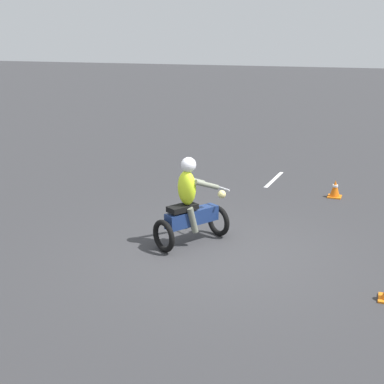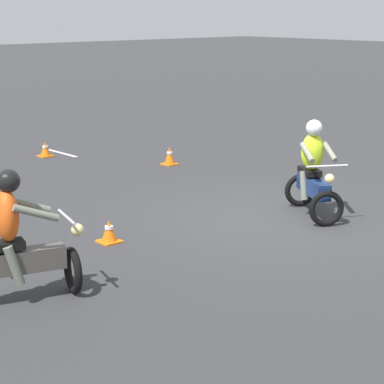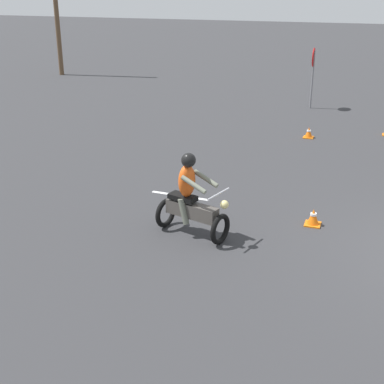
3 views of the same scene
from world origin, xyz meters
TOP-DOWN VIEW (x-y plane):
  - ground_plane at (0.00, 0.00)m, footprint 120.00×120.00m
  - motorcycle_rider_foreground at (-0.28, -0.63)m, footprint 1.51×1.23m
  - traffic_cone_far_center at (-4.29, 1.55)m, footprint 0.32×0.32m
  - lane_stripe_w at (-5.40, -0.16)m, footprint 1.73×0.17m

SIDE VIEW (x-z plane):
  - ground_plane at x=0.00m, z-range 0.00..0.00m
  - lane_stripe_w at x=-5.40m, z-range 0.00..0.01m
  - traffic_cone_far_center at x=-4.29m, z-range -0.01..0.41m
  - motorcycle_rider_foreground at x=-0.28m, z-range -0.10..1.56m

